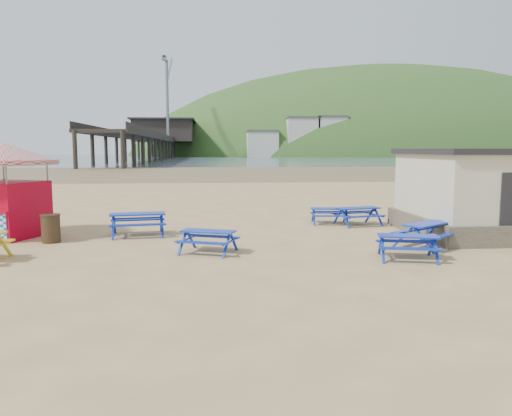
{
  "coord_description": "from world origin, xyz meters",
  "views": [
    {
      "loc": [
        -0.65,
        -16.45,
        3.14
      ],
      "look_at": [
        1.03,
        1.5,
        1.0
      ],
      "focal_mm": 35.0,
      "sensor_mm": 36.0,
      "label": 1
    }
  ],
  "objects": [
    {
      "name": "wet_sand",
      "position": [
        0.0,
        55.0,
        0.0
      ],
      "size": [
        400.0,
        400.0,
        0.0
      ],
      "primitive_type": "plane",
      "color": "brown",
      "rests_on": "ground"
    },
    {
      "name": "sea",
      "position": [
        0.0,
        170.0,
        0.01
      ],
      "size": [
        400.0,
        400.0,
        0.0
      ],
      "primitive_type": "plane",
      "color": "#485B68",
      "rests_on": "ground"
    },
    {
      "name": "headland_town",
      "position": [
        90.0,
        229.68,
        -9.91
      ],
      "size": [
        264.0,
        144.0,
        108.0
      ],
      "color": "#2D4C1E",
      "rests_on": "ground"
    },
    {
      "name": "picnic_table_blue_f",
      "position": [
        6.3,
        -1.26,
        0.39
      ],
      "size": [
        2.41,
        2.32,
        0.79
      ],
      "rotation": [
        0.0,
        0.0,
        0.63
      ],
      "color": "#022096",
      "rests_on": "ground"
    },
    {
      "name": "ice_cream_kiosk",
      "position": [
        -7.88,
        2.01,
        2.12
      ],
      "size": [
        4.9,
        4.9,
        3.37
      ],
      "rotation": [
        0.0,
        0.0,
        -0.39
      ],
      "color": "#AE001B",
      "rests_on": "ground"
    },
    {
      "name": "ground",
      "position": [
        0.0,
        0.0,
        0.0
      ],
      "size": [
        400.0,
        400.0,
        0.0
      ],
      "primitive_type": "plane",
      "color": "tan",
      "rests_on": "ground"
    },
    {
      "name": "pier",
      "position": [
        -17.99,
        178.23,
        5.46
      ],
      "size": [
        24.0,
        220.0,
        39.29
      ],
      "color": "black",
      "rests_on": "ground"
    },
    {
      "name": "picnic_table_blue_a",
      "position": [
        -3.26,
        1.8,
        0.41
      ],
      "size": [
        2.15,
        1.82,
        0.82
      ],
      "rotation": [
        0.0,
        0.0,
        0.13
      ],
      "color": "#022096",
      "rests_on": "ground"
    },
    {
      "name": "amenity_block",
      "position": [
        10.5,
        1.0,
        1.57
      ],
      "size": [
        7.4,
        5.4,
        3.15
      ],
      "color": "#665B4C",
      "rests_on": "ground"
    },
    {
      "name": "picnic_table_blue_e",
      "position": [
        4.96,
        -2.92,
        0.35
      ],
      "size": [
        1.93,
        1.69,
        0.7
      ],
      "rotation": [
        0.0,
        0.0,
        -0.23
      ],
      "color": "#022096",
      "rests_on": "ground"
    },
    {
      "name": "picnic_table_blue_c",
      "position": [
        5.47,
        3.51,
        0.37
      ],
      "size": [
        2.02,
        1.76,
        0.74
      ],
      "rotation": [
        0.0,
        0.0,
        0.22
      ],
      "color": "#022096",
      "rests_on": "ground"
    },
    {
      "name": "picnic_table_blue_d",
      "position": [
        -0.71,
        -1.47,
        0.34
      ],
      "size": [
        2.0,
        1.82,
        0.68
      ],
      "rotation": [
        0.0,
        0.0,
        -0.38
      ],
      "color": "#022096",
      "rests_on": "ground"
    },
    {
      "name": "picnic_table_blue_b",
      "position": [
        4.39,
        4.01,
        0.33
      ],
      "size": [
        1.72,
        1.45,
        0.66
      ],
      "rotation": [
        0.0,
        0.0,
        -0.12
      ],
      "color": "#022096",
      "rests_on": "ground"
    },
    {
      "name": "litter_bin",
      "position": [
        -5.99,
        0.7,
        0.49
      ],
      "size": [
        0.65,
        0.65,
        0.96
      ],
      "color": "#3B301B",
      "rests_on": "ground"
    }
  ]
}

